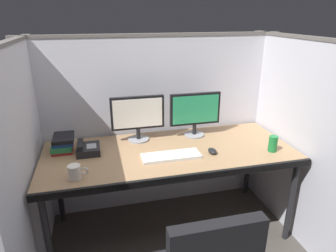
{
  "coord_description": "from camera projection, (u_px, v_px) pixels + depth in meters",
  "views": [
    {
      "loc": [
        -0.5,
        -1.69,
        1.72
      ],
      "look_at": [
        0.0,
        0.35,
        0.92
      ],
      "focal_mm": 31.55,
      "sensor_mm": 36.0,
      "label": 1
    }
  ],
  "objects": [
    {
      "name": "cubicle_partition_left",
      "position": [
        26.0,
        166.0,
        1.93
      ],
      "size": [
        0.06,
        1.41,
        1.57
      ],
      "color": "silver",
      "rests_on": "ground"
    },
    {
      "name": "keyboard_main",
      "position": [
        171.0,
        156.0,
        2.15
      ],
      "size": [
        0.43,
        0.15,
        0.02
      ],
      "primitive_type": "cube",
      "color": "silver",
      "rests_on": "desk"
    },
    {
      "name": "cubicle_partition_right",
      "position": [
        292.0,
        137.0,
        2.38
      ],
      "size": [
        0.06,
        1.41,
        1.57
      ],
      "color": "silver",
      "rests_on": "ground"
    },
    {
      "name": "desk",
      "position": [
        170.0,
        157.0,
        2.27
      ],
      "size": [
        1.9,
        0.8,
        0.74
      ],
      "color": "#997551",
      "rests_on": "ground"
    },
    {
      "name": "cubicle_partition_rear",
      "position": [
        157.0,
        124.0,
        2.65
      ],
      "size": [
        2.21,
        0.06,
        1.57
      ],
      "color": "silver",
      "rests_on": "ground"
    },
    {
      "name": "soda_can",
      "position": [
        273.0,
        144.0,
        2.23
      ],
      "size": [
        0.07,
        0.07,
        0.12
      ],
      "primitive_type": "cylinder",
      "color": "#197233",
      "rests_on": "desk"
    },
    {
      "name": "coffee_mug",
      "position": [
        75.0,
        172.0,
        1.85
      ],
      "size": [
        0.13,
        0.08,
        0.09
      ],
      "color": "silver",
      "rests_on": "desk"
    },
    {
      "name": "monitor_left",
      "position": [
        138.0,
        115.0,
        2.37
      ],
      "size": [
        0.43,
        0.17,
        0.37
      ],
      "color": "gray",
      "rests_on": "desk"
    },
    {
      "name": "computer_mouse",
      "position": [
        212.0,
        151.0,
        2.21
      ],
      "size": [
        0.06,
        0.1,
        0.04
      ],
      "color": "black",
      "rests_on": "desk"
    },
    {
      "name": "desk_phone",
      "position": [
        88.0,
        149.0,
        2.21
      ],
      "size": [
        0.17,
        0.19,
        0.09
      ],
      "color": "black",
      "rests_on": "desk"
    },
    {
      "name": "monitor_right",
      "position": [
        195.0,
        112.0,
        2.46
      ],
      "size": [
        0.43,
        0.17,
        0.37
      ],
      "color": "gray",
      "rests_on": "desk"
    },
    {
      "name": "book_stack",
      "position": [
        63.0,
        143.0,
        2.25
      ],
      "size": [
        0.17,
        0.22,
        0.12
      ],
      "color": "#B22626",
      "rests_on": "desk"
    }
  ]
}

